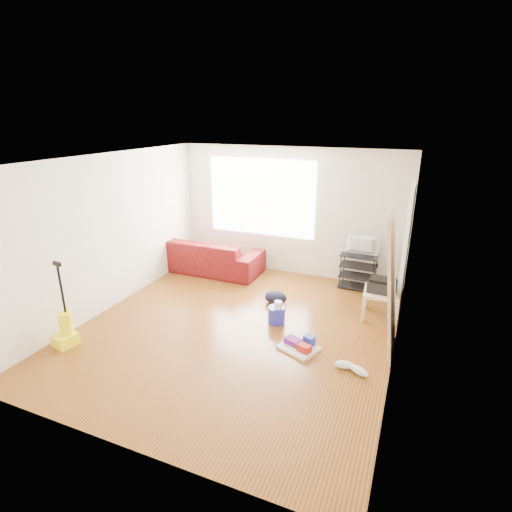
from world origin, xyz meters
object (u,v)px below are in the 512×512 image
at_px(tv_stand, 358,271).
at_px(side_table, 381,295).
at_px(vacuum, 66,330).
at_px(cleaning_tray, 300,345).
at_px(backpack, 276,303).
at_px(bucket, 276,322).
at_px(sofa, 207,270).

relative_size(tv_stand, side_table, 1.18).
relative_size(side_table, vacuum, 0.46).
relative_size(cleaning_tray, backpack, 1.56).
bearing_deg(backpack, tv_stand, 52.28).
height_order(backpack, vacuum, vacuum).
relative_size(side_table, cleaning_tray, 0.94).
distance_m(bucket, vacuum, 3.04).
distance_m(sofa, backpack, 2.08).
height_order(cleaning_tray, vacuum, vacuum).
relative_size(bucket, backpack, 0.68).
height_order(cleaning_tray, backpack, cleaning_tray).
distance_m(side_table, vacuum, 4.70).
distance_m(sofa, bucket, 2.62).
xyz_separation_m(tv_stand, vacuum, (-3.44, -3.54, -0.11)).
relative_size(tv_stand, cleaning_tray, 1.10).
xyz_separation_m(backpack, vacuum, (-2.26, -2.35, 0.23)).
xyz_separation_m(side_table, vacuum, (-3.95, -2.54, -0.14)).
xyz_separation_m(cleaning_tray, backpack, (-0.79, 1.21, -0.05)).
height_order(tv_stand, side_table, tv_stand).
relative_size(cleaning_tray, vacuum, 0.49).
bearing_deg(backpack, sofa, 160.52).
bearing_deg(sofa, backpack, 153.62).
distance_m(sofa, side_table, 3.64).
xyz_separation_m(tv_stand, cleaning_tray, (-0.39, -2.40, -0.28)).
distance_m(tv_stand, side_table, 1.12).
height_order(tv_stand, bucket, tv_stand).
bearing_deg(backpack, cleaning_tray, -49.77).
bearing_deg(sofa, cleaning_tray, 141.27).
xyz_separation_m(side_table, bucket, (-1.45, -0.83, -0.36)).
bearing_deg(vacuum, side_table, 43.78).
bearing_deg(cleaning_tray, side_table, 57.42).
height_order(side_table, cleaning_tray, side_table).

